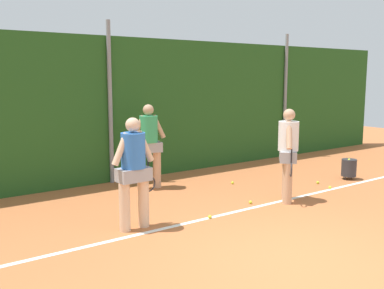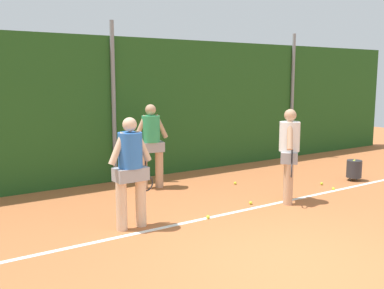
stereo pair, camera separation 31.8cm
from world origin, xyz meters
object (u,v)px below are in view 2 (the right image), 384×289
(player_midcourt, at_px, (131,167))
(tennis_ball_6, at_px, (333,189))
(tennis_ball_1, at_px, (322,184))
(player_backcourt_far, at_px, (151,141))
(tennis_ball_0, at_px, (235,183))
(tennis_ball_4, at_px, (208,217))
(player_foreground_near, at_px, (289,151))
(ball_hopper, at_px, (354,169))
(tennis_ball_5, at_px, (251,203))

(player_midcourt, relative_size, tennis_ball_6, 28.18)
(tennis_ball_1, relative_size, tennis_ball_6, 1.00)
(player_midcourt, height_order, player_backcourt_far, player_backcourt_far)
(player_midcourt, distance_m, tennis_ball_0, 3.79)
(tennis_ball_1, height_order, tennis_ball_4, same)
(tennis_ball_6, bearing_deg, tennis_ball_1, 70.61)
(player_foreground_near, bearing_deg, player_backcourt_far, -101.21)
(tennis_ball_6, bearing_deg, tennis_ball_0, 132.24)
(player_midcourt, xyz_separation_m, player_backcourt_far, (1.59, 2.22, 0.03))
(tennis_ball_0, relative_size, tennis_ball_6, 1.00)
(player_backcourt_far, relative_size, tennis_ball_1, 28.81)
(player_foreground_near, xyz_separation_m, ball_hopper, (2.72, 0.44, -0.76))
(tennis_ball_6, bearing_deg, tennis_ball_4, -178.58)
(ball_hopper, xyz_separation_m, tennis_ball_4, (-4.69, -0.42, -0.26))
(player_backcourt_far, distance_m, tennis_ball_1, 4.10)
(tennis_ball_1, distance_m, tennis_ball_6, 0.49)
(player_backcourt_far, distance_m, tennis_ball_5, 2.69)
(player_foreground_near, bearing_deg, tennis_ball_5, -66.13)
(player_foreground_near, relative_size, tennis_ball_0, 28.48)
(ball_hopper, bearing_deg, tennis_ball_1, 172.66)
(player_foreground_near, height_order, tennis_ball_6, player_foreground_near)
(player_midcourt, bearing_deg, player_backcourt_far, 52.31)
(tennis_ball_5, bearing_deg, player_midcourt, 178.63)
(tennis_ball_1, bearing_deg, tennis_ball_0, 144.70)
(tennis_ball_1, distance_m, tennis_ball_5, 2.46)
(tennis_ball_0, bearing_deg, player_foreground_near, -92.16)
(ball_hopper, distance_m, tennis_ball_4, 4.71)
(tennis_ball_6, bearing_deg, player_midcourt, 177.21)
(tennis_ball_1, xyz_separation_m, tennis_ball_4, (-3.68, -0.55, 0.00))
(tennis_ball_0, height_order, tennis_ball_4, same)
(tennis_ball_4, bearing_deg, player_midcourt, 166.41)
(tennis_ball_5, bearing_deg, tennis_ball_0, 61.26)
(player_backcourt_far, xyz_separation_m, tennis_ball_0, (1.78, -0.82, -1.04))
(tennis_ball_5, bearing_deg, tennis_ball_1, 6.78)
(player_backcourt_far, bearing_deg, tennis_ball_4, 97.48)
(tennis_ball_4, bearing_deg, ball_hopper, 5.16)
(tennis_ball_0, bearing_deg, tennis_ball_4, -139.79)
(player_midcourt, distance_m, player_backcourt_far, 2.73)
(player_foreground_near, distance_m, tennis_ball_0, 2.02)
(player_foreground_near, relative_size, tennis_ball_1, 28.48)
(tennis_ball_4, distance_m, tennis_ball_6, 3.52)
(tennis_ball_1, relative_size, tennis_ball_4, 1.00)
(ball_hopper, height_order, tennis_ball_5, ball_hopper)
(player_midcourt, relative_size, player_backcourt_far, 0.98)
(player_foreground_near, xyz_separation_m, player_backcourt_far, (-1.72, 2.56, 0.02))
(player_backcourt_far, relative_size, tennis_ball_5, 28.81)
(tennis_ball_4, bearing_deg, tennis_ball_1, 8.55)
(player_foreground_near, bearing_deg, tennis_ball_6, 138.95)
(tennis_ball_6, bearing_deg, ball_hopper, 16.04)
(tennis_ball_4, relative_size, tennis_ball_6, 1.00)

